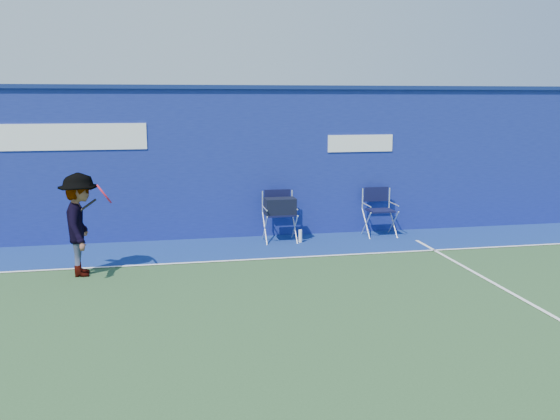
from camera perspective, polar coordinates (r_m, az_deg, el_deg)
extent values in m
plane|color=#2B4D29|center=(7.40, -7.17, -11.70)|extent=(80.00, 80.00, 0.00)
cube|color=navy|center=(12.12, -9.03, 4.31)|extent=(24.00, 0.40, 3.00)
cube|color=navy|center=(12.05, -9.24, 11.60)|extent=(24.00, 0.50, 0.08)
cube|color=white|center=(12.13, -23.46, 6.42)|extent=(4.50, 0.02, 0.50)
cube|color=white|center=(12.52, 7.75, 6.38)|extent=(1.40, 0.02, 0.35)
cube|color=navy|center=(11.30, -8.60, -3.85)|extent=(24.00, 1.80, 0.01)
cube|color=white|center=(10.43, -8.38, -5.02)|extent=(24.00, 0.06, 0.01)
cube|color=black|center=(11.76, -0.02, -0.42)|extent=(0.53, 0.45, 0.03)
cube|color=silver|center=(11.98, -0.26, 0.85)|extent=(0.61, 0.03, 0.44)
cube|color=black|center=(11.97, -0.26, 1.26)|extent=(0.53, 0.03, 0.31)
cube|color=black|center=(11.70, 0.02, 0.34)|extent=(0.61, 0.35, 0.33)
cube|color=black|center=(12.41, 9.61, -0.05)|extent=(0.52, 0.44, 0.03)
cube|color=silver|center=(12.61, 9.23, 1.13)|extent=(0.59, 0.03, 0.43)
cube|color=black|center=(12.60, 9.24, 1.51)|extent=(0.52, 0.03, 0.30)
cylinder|color=silver|center=(11.75, 1.97, -2.54)|extent=(0.07, 0.07, 0.26)
imported|color=#EA4738|center=(9.99, -18.64, -1.35)|extent=(0.70, 1.12, 1.66)
torus|color=red|center=(9.73, -16.57, 1.49)|extent=(0.30, 0.41, 0.32)
cylinder|color=gray|center=(9.73, -16.57, 1.49)|extent=(0.24, 0.34, 0.26)
cylinder|color=black|center=(9.85, -18.08, 0.39)|extent=(0.30, 0.10, 0.22)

